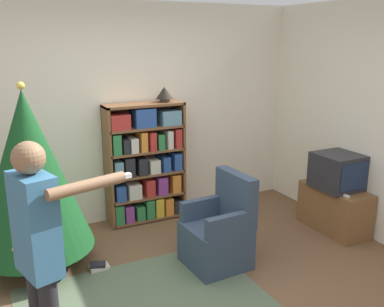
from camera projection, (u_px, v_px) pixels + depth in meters
ground_plane at (197, 303)px, 3.63m from camera, size 14.00×14.00×0.00m
wall_back at (118, 115)px, 5.09m from camera, size 8.00×0.10×2.60m
bookshelf at (145, 164)px, 5.15m from camera, size 0.95×0.31×1.45m
tv_stand at (334, 209)px, 4.97m from camera, size 0.40×0.82×0.52m
television at (338, 171)px, 4.85m from camera, size 0.48×0.49×0.40m
game_remote at (345, 195)px, 4.64m from camera, size 0.04×0.12×0.02m
christmas_tree at (30, 172)px, 3.96m from camera, size 1.10×1.10×1.81m
armchair at (219, 234)px, 4.19m from camera, size 0.60×0.59×0.92m
standing_person at (40, 250)px, 2.52m from camera, size 0.71×0.45×1.63m
table_lamp at (164, 93)px, 5.05m from camera, size 0.20×0.20×0.18m
book_pile_near_tree at (99, 266)px, 4.16m from camera, size 0.19×0.14×0.07m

